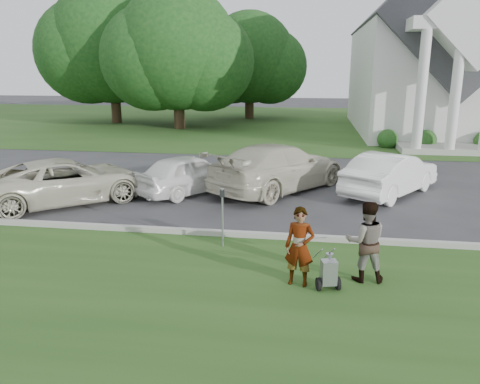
% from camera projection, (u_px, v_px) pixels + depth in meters
% --- Properties ---
extents(ground, '(120.00, 120.00, 0.00)m').
position_uv_depth(ground, '(252.00, 246.00, 11.42)').
color(ground, '#333335').
rests_on(ground, ground).
extents(grass_strip, '(80.00, 7.00, 0.01)m').
position_uv_depth(grass_strip, '(232.00, 305.00, 8.55)').
color(grass_strip, '#254919').
rests_on(grass_strip, ground).
extents(church_lawn, '(80.00, 30.00, 0.01)m').
position_uv_depth(church_lawn, '(294.00, 123.00, 37.22)').
color(church_lawn, '#254919').
rests_on(church_lawn, ground).
extents(curb, '(80.00, 0.18, 0.15)m').
position_uv_depth(curb, '(255.00, 235.00, 11.92)').
color(curb, '#9E9E93').
rests_on(curb, ground).
extents(church, '(9.19, 19.00, 24.10)m').
position_uv_depth(church, '(432.00, 41.00, 30.70)').
color(church, white).
rests_on(church, ground).
extents(tree_left, '(10.63, 8.40, 9.71)m').
position_uv_depth(tree_left, '(177.00, 55.00, 32.28)').
color(tree_left, '#332316').
rests_on(tree_left, ground).
extents(tree_far, '(11.64, 9.20, 10.73)m').
position_uv_depth(tree_far, '(112.00, 48.00, 35.86)').
color(tree_far, '#332316').
rests_on(tree_far, ground).
extents(tree_back, '(9.61, 7.60, 8.89)m').
position_uv_depth(tree_back, '(249.00, 62.00, 39.45)').
color(tree_back, '#332316').
rests_on(tree_back, ground).
extents(striping_cart, '(0.57, 0.95, 0.83)m').
position_uv_depth(striping_cart, '(329.00, 273.00, 9.05)').
color(striping_cart, black).
rests_on(striping_cart, ground).
extents(person_left, '(0.64, 0.47, 1.59)m').
position_uv_depth(person_left, '(299.00, 247.00, 9.15)').
color(person_left, '#999999').
rests_on(person_left, ground).
extents(person_right, '(0.86, 0.70, 1.66)m').
position_uv_depth(person_right, '(366.00, 242.00, 9.34)').
color(person_right, '#999999').
rests_on(person_right, ground).
extents(parking_meter_near, '(0.11, 0.09, 1.46)m').
position_uv_depth(parking_meter_near, '(222.00, 210.00, 11.12)').
color(parking_meter_near, '#93959B').
rests_on(parking_meter_near, ground).
extents(car_a, '(5.39, 5.08, 1.41)m').
position_uv_depth(car_a, '(67.00, 181.00, 14.94)').
color(car_a, beige).
rests_on(car_a, ground).
extents(car_b, '(3.70, 4.15, 1.36)m').
position_uv_depth(car_b, '(190.00, 174.00, 16.11)').
color(car_b, white).
rests_on(car_b, ground).
extents(car_c, '(5.19, 5.97, 1.65)m').
position_uv_depth(car_c, '(278.00, 167.00, 16.44)').
color(car_c, beige).
rests_on(car_c, ground).
extents(car_d, '(3.76, 4.48, 1.45)m').
position_uv_depth(car_d, '(391.00, 174.00, 15.88)').
color(car_d, white).
rests_on(car_d, ground).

